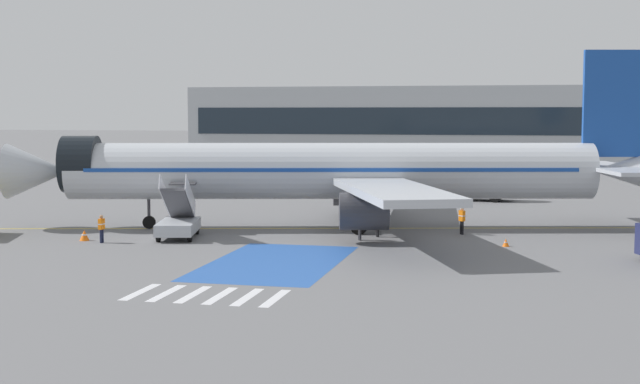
{
  "coord_description": "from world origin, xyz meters",
  "views": [
    {
      "loc": [
        13.94,
        -56.47,
        7.66
      ],
      "look_at": [
        1.61,
        -1.88,
        2.66
      ],
      "focal_mm": 50.0,
      "sensor_mm": 36.0,
      "label": 1
    }
  ],
  "objects_px": {
    "fuel_tanker": "(458,180)",
    "ground_crew_3": "(102,227)",
    "ground_crew_1": "(462,218)",
    "boarding_stairs_forward": "(178,222)",
    "terminal_building": "(470,125)",
    "ground_crew_2": "(378,222)",
    "traffic_cone_1": "(84,235)",
    "airliner": "(342,171)",
    "ground_crew_0": "(360,223)",
    "traffic_cone_0": "(506,243)"
  },
  "relations": [
    {
      "from": "traffic_cone_1",
      "to": "terminal_building",
      "type": "height_order",
      "value": "terminal_building"
    },
    {
      "from": "ground_crew_1",
      "to": "ground_crew_3",
      "type": "bearing_deg",
      "value": 71.79
    },
    {
      "from": "ground_crew_3",
      "to": "terminal_building",
      "type": "bearing_deg",
      "value": 175.67
    },
    {
      "from": "boarding_stairs_forward",
      "to": "ground_crew_1",
      "type": "relative_size",
      "value": 3.16
    },
    {
      "from": "ground_crew_0",
      "to": "terminal_building",
      "type": "bearing_deg",
      "value": 148.02
    },
    {
      "from": "fuel_tanker",
      "to": "ground_crew_3",
      "type": "distance_m",
      "value": 36.03
    },
    {
      "from": "ground_crew_3",
      "to": "ground_crew_1",
      "type": "bearing_deg",
      "value": 117.98
    },
    {
      "from": "traffic_cone_0",
      "to": "traffic_cone_1",
      "type": "xyz_separation_m",
      "value": [
        -24.74,
        -3.17,
        0.1
      ]
    },
    {
      "from": "ground_crew_0",
      "to": "ground_crew_3",
      "type": "xyz_separation_m",
      "value": [
        -14.67,
        -4.41,
        -0.1
      ]
    },
    {
      "from": "fuel_tanker",
      "to": "traffic_cone_0",
      "type": "bearing_deg",
      "value": -164.32
    },
    {
      "from": "ground_crew_0",
      "to": "ground_crew_1",
      "type": "bearing_deg",
      "value": 93.32
    },
    {
      "from": "boarding_stairs_forward",
      "to": "traffic_cone_0",
      "type": "xyz_separation_m",
      "value": [
        19.67,
        0.83,
        -0.77
      ]
    },
    {
      "from": "ground_crew_0",
      "to": "ground_crew_2",
      "type": "height_order",
      "value": "ground_crew_0"
    },
    {
      "from": "ground_crew_2",
      "to": "ground_crew_1",
      "type": "bearing_deg",
      "value": -94.24
    },
    {
      "from": "fuel_tanker",
      "to": "traffic_cone_0",
      "type": "distance_m",
      "value": 27.43
    },
    {
      "from": "ground_crew_0",
      "to": "ground_crew_3",
      "type": "relative_size",
      "value": 1.1
    },
    {
      "from": "terminal_building",
      "to": "traffic_cone_0",
      "type": "bearing_deg",
      "value": -85.4
    },
    {
      "from": "boarding_stairs_forward",
      "to": "traffic_cone_1",
      "type": "xyz_separation_m",
      "value": [
        -5.07,
        -2.34,
        -0.67
      ]
    },
    {
      "from": "airliner",
      "to": "terminal_building",
      "type": "bearing_deg",
      "value": -15.98
    },
    {
      "from": "airliner",
      "to": "fuel_tanker",
      "type": "height_order",
      "value": "airliner"
    },
    {
      "from": "fuel_tanker",
      "to": "ground_crew_3",
      "type": "relative_size",
      "value": 6.21
    },
    {
      "from": "airliner",
      "to": "ground_crew_2",
      "type": "xyz_separation_m",
      "value": [
        2.98,
        -3.54,
        -2.86
      ]
    },
    {
      "from": "traffic_cone_0",
      "to": "ground_crew_1",
      "type": "bearing_deg",
      "value": 121.58
    },
    {
      "from": "traffic_cone_1",
      "to": "airliner",
      "type": "bearing_deg",
      "value": 32.75
    },
    {
      "from": "ground_crew_3",
      "to": "terminal_building",
      "type": "height_order",
      "value": "terminal_building"
    },
    {
      "from": "fuel_tanker",
      "to": "terminal_building",
      "type": "relative_size",
      "value": 0.12
    },
    {
      "from": "traffic_cone_1",
      "to": "terminal_building",
      "type": "distance_m",
      "value": 92.54
    },
    {
      "from": "ground_crew_2",
      "to": "traffic_cone_1",
      "type": "distance_m",
      "value": 17.8
    },
    {
      "from": "traffic_cone_0",
      "to": "fuel_tanker",
      "type": "bearing_deg",
      "value": 99.7
    },
    {
      "from": "airliner",
      "to": "fuel_tanker",
      "type": "relative_size",
      "value": 4.26
    },
    {
      "from": "airliner",
      "to": "traffic_cone_1",
      "type": "height_order",
      "value": "airliner"
    },
    {
      "from": "fuel_tanker",
      "to": "traffic_cone_0",
      "type": "height_order",
      "value": "fuel_tanker"
    },
    {
      "from": "ground_crew_2",
      "to": "terminal_building",
      "type": "xyz_separation_m",
      "value": [
        0.76,
        85.23,
        4.88
      ]
    },
    {
      "from": "fuel_tanker",
      "to": "traffic_cone_1",
      "type": "relative_size",
      "value": 15.89
    },
    {
      "from": "ground_crew_1",
      "to": "traffic_cone_0",
      "type": "bearing_deg",
      "value": 171.14
    },
    {
      "from": "airliner",
      "to": "ground_crew_0",
      "type": "distance_m",
      "value": 6.28
    },
    {
      "from": "ground_crew_1",
      "to": "fuel_tanker",
      "type": "bearing_deg",
      "value": -35.82
    },
    {
      "from": "boarding_stairs_forward",
      "to": "ground_crew_3",
      "type": "bearing_deg",
      "value": -153.86
    },
    {
      "from": "ground_crew_3",
      "to": "traffic_cone_1",
      "type": "xyz_separation_m",
      "value": [
        -1.45,
        0.64,
        -0.62
      ]
    },
    {
      "from": "ground_crew_3",
      "to": "ground_crew_0",
      "type": "bearing_deg",
      "value": 112.47
    },
    {
      "from": "ground_crew_0",
      "to": "traffic_cone_0",
      "type": "xyz_separation_m",
      "value": [
        8.62,
        -0.59,
        -0.83
      ]
    },
    {
      "from": "traffic_cone_1",
      "to": "ground_crew_0",
      "type": "bearing_deg",
      "value": 13.13
    },
    {
      "from": "ground_crew_0",
      "to": "ground_crew_2",
      "type": "xyz_separation_m",
      "value": [
        0.81,
        1.68,
        -0.12
      ]
    },
    {
      "from": "fuel_tanker",
      "to": "terminal_building",
      "type": "bearing_deg",
      "value": 8.28
    },
    {
      "from": "traffic_cone_1",
      "to": "terminal_building",
      "type": "xyz_separation_m",
      "value": [
        17.7,
        90.67,
        5.5
      ]
    },
    {
      "from": "airliner",
      "to": "traffic_cone_1",
      "type": "distance_m",
      "value": 16.95
    },
    {
      "from": "fuel_tanker",
      "to": "ground_crew_1",
      "type": "bearing_deg",
      "value": -169.41
    },
    {
      "from": "boarding_stairs_forward",
      "to": "fuel_tanker",
      "type": "distance_m",
      "value": 31.64
    },
    {
      "from": "airliner",
      "to": "ground_crew_2",
      "type": "bearing_deg",
      "value": -153.23
    },
    {
      "from": "fuel_tanker",
      "to": "traffic_cone_1",
      "type": "height_order",
      "value": "fuel_tanker"
    }
  ]
}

